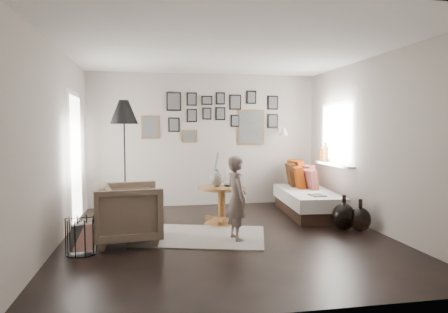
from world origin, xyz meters
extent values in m
plane|color=black|center=(0.00, 0.00, 0.00)|extent=(4.80, 4.80, 0.00)
plane|color=#A69B91|center=(0.00, 2.40, 1.30)|extent=(4.50, 0.00, 4.50)
plane|color=#A69B91|center=(0.00, -2.40, 1.30)|extent=(4.50, 0.00, 4.50)
plane|color=#A69B91|center=(-2.25, 0.00, 1.30)|extent=(0.00, 4.80, 4.80)
plane|color=#A69B91|center=(2.25, 0.00, 1.30)|extent=(0.00, 4.80, 4.80)
plane|color=white|center=(0.00, 0.00, 2.60)|extent=(4.80, 4.80, 0.00)
plane|color=white|center=(-2.23, 1.20, 1.05)|extent=(0.00, 2.14, 2.14)
plane|color=white|center=(-2.23, 1.20, 1.05)|extent=(0.00, 1.88, 1.88)
plane|color=white|center=(-2.23, 1.20, 1.05)|extent=(0.00, 1.93, 1.93)
plane|color=white|center=(2.23, 1.20, 1.45)|extent=(0.00, 1.30, 1.30)
plane|color=white|center=(2.23, 1.20, 1.45)|extent=(0.00, 1.14, 1.14)
cube|color=white|center=(2.17, 1.20, 0.88)|extent=(0.15, 1.32, 0.04)
cylinder|color=#8C4C14|center=(2.17, 1.55, 1.04)|extent=(0.10, 0.10, 0.28)
cylinder|color=#8C4C14|center=(2.17, 1.72, 1.01)|extent=(0.08, 0.08, 0.22)
cube|color=brown|center=(-1.05, 2.38, 1.55)|extent=(0.35, 0.03, 0.45)
cube|color=black|center=(-1.05, 2.37, 1.55)|extent=(0.30, 0.01, 0.40)
cube|color=black|center=(-0.60, 2.38, 2.05)|extent=(0.28, 0.03, 0.36)
cube|color=black|center=(-0.60, 2.37, 2.05)|extent=(0.23, 0.01, 0.31)
cube|color=black|center=(-0.60, 2.38, 1.60)|extent=(0.22, 0.03, 0.28)
cube|color=black|center=(-0.60, 2.37, 1.60)|extent=(0.17, 0.01, 0.23)
cube|color=black|center=(-0.25, 2.38, 2.10)|extent=(0.20, 0.03, 0.26)
cube|color=black|center=(-0.25, 2.37, 2.10)|extent=(0.15, 0.01, 0.21)
cube|color=black|center=(-0.25, 2.38, 1.78)|extent=(0.20, 0.03, 0.26)
cube|color=black|center=(-0.25, 2.37, 1.78)|extent=(0.15, 0.01, 0.21)
cube|color=black|center=(0.05, 2.38, 2.08)|extent=(0.22, 0.03, 0.18)
cube|color=black|center=(0.05, 2.37, 2.08)|extent=(0.17, 0.01, 0.13)
cube|color=black|center=(0.05, 2.38, 1.82)|extent=(0.18, 0.03, 0.24)
cube|color=black|center=(0.05, 2.37, 1.82)|extent=(0.13, 0.01, 0.19)
cube|color=black|center=(0.32, 2.38, 2.12)|extent=(0.18, 0.03, 0.24)
cube|color=black|center=(0.32, 2.37, 2.12)|extent=(0.13, 0.01, 0.19)
cube|color=black|center=(0.32, 2.38, 1.82)|extent=(0.20, 0.03, 0.26)
cube|color=black|center=(0.32, 2.37, 1.82)|extent=(0.15, 0.01, 0.21)
cube|color=black|center=(0.62, 2.38, 2.05)|extent=(0.24, 0.03, 0.30)
cube|color=black|center=(0.62, 2.37, 2.05)|extent=(0.19, 0.01, 0.25)
cube|color=black|center=(0.62, 2.38, 1.68)|extent=(0.18, 0.03, 0.24)
cube|color=black|center=(0.62, 2.37, 1.68)|extent=(0.13, 0.01, 0.19)
cube|color=brown|center=(0.95, 2.38, 1.55)|extent=(0.55, 0.03, 0.70)
cube|color=black|center=(0.95, 2.37, 1.55)|extent=(0.50, 0.01, 0.65)
cube|color=black|center=(0.95, 2.38, 2.15)|extent=(0.20, 0.03, 0.26)
cube|color=black|center=(0.95, 2.37, 2.15)|extent=(0.15, 0.01, 0.21)
cube|color=black|center=(1.40, 2.38, 2.05)|extent=(0.22, 0.03, 0.28)
cube|color=black|center=(1.40, 2.37, 2.05)|extent=(0.17, 0.01, 0.23)
cube|color=black|center=(1.40, 2.38, 1.68)|extent=(0.22, 0.03, 0.28)
cube|color=black|center=(1.40, 2.37, 1.68)|extent=(0.17, 0.01, 0.23)
cube|color=brown|center=(-0.30, 2.38, 1.38)|extent=(0.30, 0.03, 0.24)
cube|color=black|center=(-0.30, 2.37, 1.38)|extent=(0.25, 0.01, 0.19)
cube|color=white|center=(1.55, 2.37, 1.50)|extent=(0.06, 0.04, 0.10)
cylinder|color=white|center=(1.55, 2.25, 1.52)|extent=(0.02, 0.24, 0.02)
cone|color=white|center=(1.55, 2.12, 1.46)|extent=(0.18, 0.18, 0.14)
cube|color=silver|center=(-0.36, 0.07, 0.01)|extent=(2.02, 1.65, 0.01)
cone|color=brown|center=(0.06, 0.79, 0.05)|extent=(0.57, 0.57, 0.11)
cylinder|color=brown|center=(0.06, 0.79, 0.31)|extent=(0.12, 0.12, 0.44)
cylinder|color=brown|center=(0.06, 0.79, 0.58)|extent=(0.77, 0.77, 0.04)
ellipsoid|color=black|center=(-0.02, 0.81, 0.72)|extent=(0.22, 0.22, 0.24)
cylinder|color=black|center=(-0.02, 0.81, 0.86)|extent=(0.07, 0.07, 0.04)
cylinder|color=black|center=(0.17, 0.79, 0.61)|extent=(0.13, 0.13, 0.02)
cube|color=black|center=(1.69, 1.20, 0.10)|extent=(0.90, 1.84, 0.21)
cube|color=silver|center=(1.69, 1.20, 0.31)|extent=(0.96, 1.91, 0.23)
cube|color=#A23509|center=(1.71, 1.93, 0.66)|extent=(0.25, 0.54, 0.52)
cube|color=#362011|center=(1.57, 1.84, 0.63)|extent=(0.29, 0.50, 0.47)
cube|color=maroon|center=(1.82, 1.69, 0.62)|extent=(0.30, 0.49, 0.45)
cube|color=#A23509|center=(1.63, 1.56, 0.61)|extent=(0.26, 0.46, 0.43)
cube|color=maroon|center=(1.78, 1.39, 0.59)|extent=(0.24, 0.42, 0.39)
cube|color=black|center=(1.64, 0.65, 0.43)|extent=(0.23, 0.30, 0.02)
imported|color=brown|center=(-1.35, -0.01, 0.40)|extent=(0.96, 0.94, 0.79)
cube|color=white|center=(-1.32, 0.04, 0.48)|extent=(0.39, 0.40, 0.16)
cylinder|color=black|center=(-1.49, 1.52, 0.02)|extent=(0.31, 0.31, 0.03)
cylinder|color=black|center=(-1.49, 1.52, 0.89)|extent=(0.03, 0.03, 1.78)
cone|color=black|center=(-1.49, 1.52, 1.80)|extent=(0.47, 0.47, 0.40)
cube|color=black|center=(-1.89, -0.45, 0.20)|extent=(0.26, 0.20, 0.34)
cube|color=white|center=(-1.86, -0.47, 0.20)|extent=(0.25, 0.11, 0.34)
ellipsoid|color=black|center=(1.80, 0.04, 0.20)|extent=(0.35, 0.35, 0.41)
cylinder|color=black|center=(1.80, 0.04, 0.47)|extent=(0.06, 0.06, 0.12)
ellipsoid|color=black|center=(2.00, -0.08, 0.18)|extent=(0.31, 0.31, 0.36)
cylinder|color=black|center=(2.00, -0.08, 0.42)|extent=(0.06, 0.06, 0.12)
imported|color=#6B5A55|center=(0.10, -0.19, 0.58)|extent=(0.35, 0.47, 1.15)
camera|label=1|loc=(-1.03, -5.46, 1.52)|focal=32.00mm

